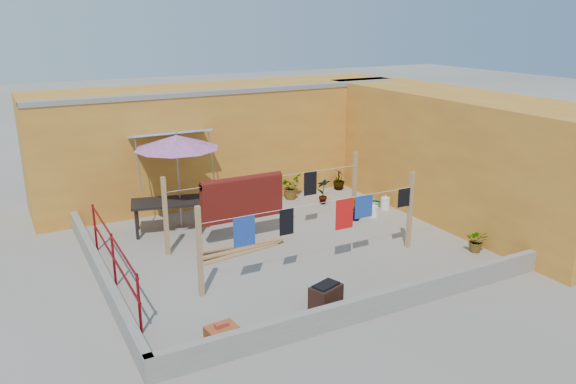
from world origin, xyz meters
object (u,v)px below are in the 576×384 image
object	(u,v)px
patio_umbrella	(177,142)
plant_back_a	(290,187)
white_basin	(420,288)
water_jug_a	(373,211)
brazier	(326,297)
water_jug_b	(385,203)
outdoor_table	(167,204)
green_hose	(374,203)
brick_stack	(222,336)

from	to	relation	value
patio_umbrella	plant_back_a	world-z (taller)	patio_umbrella
white_basin	water_jug_a	world-z (taller)	water_jug_a
brazier	water_jug_b	world-z (taller)	brazier
outdoor_table	plant_back_a	distance (m)	4.06
plant_back_a	patio_umbrella	bearing A→B (deg)	-166.14
brazier	white_basin	xyz separation A→B (m)	(2.02, -0.24, -0.21)
patio_umbrella	green_hose	world-z (taller)	patio_umbrella
water_jug_b	plant_back_a	world-z (taller)	plant_back_a
brick_stack	white_basin	xyz separation A→B (m)	(4.13, 0.00, -0.14)
patio_umbrella	water_jug_b	distance (m)	5.92
brazier	water_jug_b	bearing A→B (deg)	42.08
water_jug_a	plant_back_a	distance (m)	2.74
water_jug_a	water_jug_b	size ratio (longest dim) A/B	0.94
outdoor_table	water_jug_b	distance (m)	5.91
brick_stack	green_hose	distance (m)	8.03
outdoor_table	water_jug_b	bearing A→B (deg)	-11.47
brazier	plant_back_a	world-z (taller)	plant_back_a
white_basin	water_jug_b	xyz separation A→B (m)	(2.38, 4.21, 0.13)
white_basin	green_hose	world-z (taller)	green_hose
patio_umbrella	brazier	distance (m)	5.64
outdoor_table	white_basin	size ratio (longest dim) A/B	4.23
white_basin	plant_back_a	xyz separation A→B (m)	(0.54, 6.31, 0.32)
brick_stack	water_jug_a	bearing A→B (deg)	33.37
outdoor_table	green_hose	xyz separation A→B (m)	(5.76, -0.66, -0.68)
brazier	water_jug_a	xyz separation A→B (m)	(3.73, 3.60, -0.09)
plant_back_a	water_jug_a	bearing A→B (deg)	-64.81
plant_back_a	brazier	bearing A→B (deg)	-112.87
outdoor_table	white_basin	bearing A→B (deg)	-57.80
brick_stack	plant_back_a	size ratio (longest dim) A/B	0.72
water_jug_a	water_jug_b	distance (m)	0.77
white_basin	water_jug_a	xyz separation A→B (m)	(1.70, 3.84, 0.12)
patio_umbrella	water_jug_b	xyz separation A→B (m)	(5.42, -1.22, -2.04)
patio_umbrella	green_hose	distance (m)	5.88
brick_stack	brazier	size ratio (longest dim) A/B	0.80
brazier	outdoor_table	bearing A→B (deg)	104.89
green_hose	patio_umbrella	bearing A→B (deg)	172.53
outdoor_table	green_hose	bearing A→B (deg)	-6.56
outdoor_table	water_jug_b	xyz separation A→B (m)	(5.77, -1.17, -0.55)
brick_stack	water_jug_b	size ratio (longest dim) A/B	1.35
green_hose	outdoor_table	bearing A→B (deg)	173.44
patio_umbrella	brazier	bearing A→B (deg)	-78.84
brazier	green_hose	distance (m)	6.28
white_basin	plant_back_a	bearing A→B (deg)	85.09
brick_stack	white_basin	size ratio (longest dim) A/B	1.18
patio_umbrella	plant_back_a	distance (m)	4.13
brick_stack	water_jug_b	distance (m)	7.75
water_jug_a	green_hose	size ratio (longest dim) A/B	0.68
patio_umbrella	plant_back_a	size ratio (longest dim) A/B	3.70
plant_back_a	water_jug_b	bearing A→B (deg)	-48.88
patio_umbrella	water_jug_a	xyz separation A→B (m)	(4.75, -1.59, -2.05)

